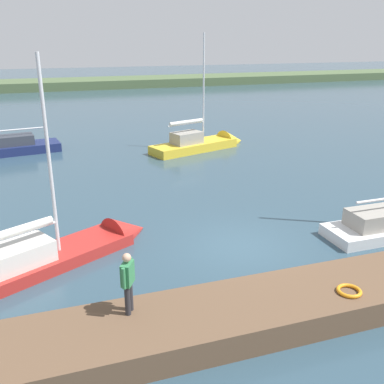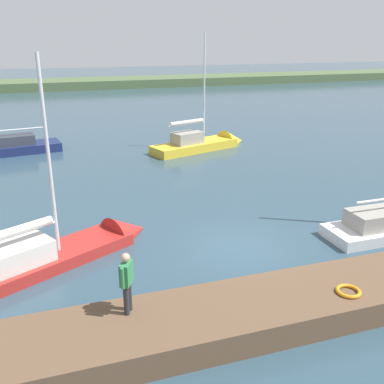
# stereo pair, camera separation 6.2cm
# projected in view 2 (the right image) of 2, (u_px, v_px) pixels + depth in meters

# --- Properties ---
(ground_plane) EXTENTS (200.00, 200.00, 0.00)m
(ground_plane) POSITION_uv_depth(u_px,v_px,m) (240.00, 247.00, 15.70)
(ground_plane) COLOR #2D4756
(far_shoreline) EXTENTS (180.00, 8.00, 2.40)m
(far_shoreline) POSITION_uv_depth(u_px,v_px,m) (87.00, 87.00, 64.79)
(far_shoreline) COLOR #4C603D
(far_shoreline) RESTS_ON ground_plane
(dock_pier) EXTENTS (26.52, 2.36, 0.72)m
(dock_pier) POSITION_uv_depth(u_px,v_px,m) (305.00, 302.00, 11.85)
(dock_pier) COLOR brown
(dock_pier) RESTS_ON ground_plane
(life_ring_buoy) EXTENTS (0.66, 0.66, 0.10)m
(life_ring_buoy) POSITION_uv_depth(u_px,v_px,m) (348.00, 291.00, 11.59)
(life_ring_buoy) COLOR orange
(life_ring_buoy) RESTS_ON dock_pier
(sailboat_behind_pier) EXTENTS (7.44, 4.01, 8.18)m
(sailboat_behind_pier) POSITION_uv_depth(u_px,v_px,m) (206.00, 145.00, 29.54)
(sailboat_behind_pier) COLOR gold
(sailboat_behind_pier) RESTS_ON ground_plane
(sailboat_far_left) EXTENTS (7.04, 4.75, 7.48)m
(sailboat_far_left) POSITION_uv_depth(u_px,v_px,m) (70.00, 252.00, 14.99)
(sailboat_far_left) COLOR #B22823
(sailboat_far_left) RESTS_ON ground_plane
(person_on_dock) EXTENTS (0.40, 0.55, 1.60)m
(person_on_dock) POSITION_uv_depth(u_px,v_px,m) (127.00, 279.00, 10.50)
(person_on_dock) COLOR #28282D
(person_on_dock) RESTS_ON dock_pier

